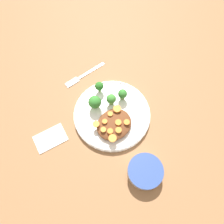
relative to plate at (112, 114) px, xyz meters
name	(u,v)px	position (x,y,z in m)	size (l,w,h in m)	color
ground_plane	(112,115)	(0.00, 0.00, -0.01)	(4.00, 4.00, 0.00)	#8C603D
plate	(112,114)	(0.00, 0.00, 0.00)	(0.28, 0.28, 0.02)	white
dip_bowl	(145,171)	(-0.07, -0.22, 0.01)	(0.11, 0.11, 0.05)	silver
stew_mound	(114,124)	(-0.03, -0.04, 0.02)	(0.13, 0.11, 0.03)	brown
broccoli_floret_0	(123,94)	(0.07, 0.02, 0.04)	(0.03, 0.03, 0.05)	#759E51
broccoli_floret_1	(99,86)	(0.03, 0.10, 0.04)	(0.03, 0.03, 0.05)	#759E51
broccoli_floret_2	(111,99)	(0.03, 0.03, 0.04)	(0.04, 0.04, 0.05)	#7FA85B
broccoli_floret_3	(95,102)	(-0.02, 0.06, 0.04)	(0.05, 0.05, 0.06)	#7FA85B
carrot_slice_0	(127,122)	(0.01, -0.07, 0.04)	(0.02, 0.02, 0.00)	orange
carrot_slice_1	(113,138)	(-0.07, -0.08, 0.04)	(0.03, 0.03, 0.01)	orange
carrot_slice_2	(118,122)	(-0.02, -0.05, 0.04)	(0.02, 0.02, 0.01)	orange
carrot_slice_3	(117,109)	(0.02, -0.01, 0.04)	(0.03, 0.03, 0.01)	orange
carrot_slice_4	(105,121)	(-0.05, -0.01, 0.04)	(0.02, 0.02, 0.01)	orange
carrot_slice_5	(110,131)	(-0.06, -0.05, 0.04)	(0.02, 0.02, 0.01)	orange
carrot_slice_6	(110,114)	(-0.01, -0.01, 0.04)	(0.02, 0.02, 0.00)	orange
carrot_slice_7	(103,130)	(-0.07, -0.03, 0.03)	(0.02, 0.02, 0.00)	orange
carrot_slice_8	(97,124)	(-0.08, 0.00, 0.04)	(0.02, 0.02, 0.01)	orange
carrot_slice_9	(119,130)	(-0.03, -0.07, 0.04)	(0.02, 0.02, 0.00)	orange
fork	(82,76)	(0.03, 0.21, -0.01)	(0.18, 0.04, 0.01)	silver
napkin	(50,138)	(-0.22, 0.09, -0.01)	(0.12, 0.10, 0.01)	white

